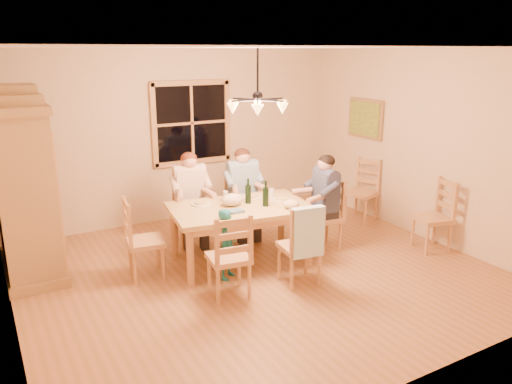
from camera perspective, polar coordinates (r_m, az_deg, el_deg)
floor at (r=6.32m, az=0.17°, el=-9.10°), size 5.50×5.50×0.00m
ceiling at (r=5.73m, az=0.19°, el=16.18°), size 5.50×5.00×0.02m
wall_back at (r=8.10m, az=-8.72°, el=6.33°), size 5.50×0.02×2.70m
wall_right at (r=7.61m, az=18.51°, el=5.07°), size 0.02×5.00×2.70m
window at (r=8.12m, az=-7.37°, el=7.83°), size 1.30×0.06×1.30m
painting at (r=8.38m, az=12.38°, el=8.19°), size 0.06×0.78×0.64m
chandelier at (r=5.76m, az=0.19°, el=9.97°), size 0.77×0.68×0.71m
armoire at (r=6.59m, az=-24.97°, el=0.18°), size 0.66×1.40×2.30m
dining_table at (r=6.38m, az=-1.81°, el=-2.50°), size 1.89×1.31×0.76m
chair_far_left at (r=7.13m, az=-7.39°, el=-3.64°), size 0.49×0.48×0.99m
chair_far_right at (r=7.35m, az=-1.48°, el=-2.92°), size 0.49×0.48×0.99m
chair_near_left at (r=5.65m, az=-3.12°, el=-8.91°), size 0.49×0.48×0.99m
chair_near_right at (r=5.96m, az=4.96°, el=-7.59°), size 0.49×0.48×0.99m
chair_end_left at (r=6.23m, az=-12.45°, el=-6.85°), size 0.48×0.49×0.99m
chair_end_right at (r=6.98m, az=7.68°, el=-4.08°), size 0.48×0.49×0.99m
adult_woman at (r=6.97m, az=-7.54°, el=0.53°), size 0.44×0.47×0.87m
adult_plaid_man at (r=7.19m, az=-1.52°, el=1.14°), size 0.44×0.47×0.87m
adult_slate_man at (r=6.82m, az=7.84°, el=0.17°), size 0.47×0.44×0.87m
towel at (r=5.66m, az=5.92°, el=-4.60°), size 0.39×0.15×0.58m
wine_bottle_a at (r=6.43m, az=-0.91°, el=0.13°), size 0.08×0.08×0.33m
wine_bottle_b at (r=6.31m, az=1.11°, el=-0.17°), size 0.08×0.08×0.33m
plate_woman at (r=6.46m, az=-6.33°, el=-1.33°), size 0.26×0.26×0.02m
plate_plaid at (r=6.71m, az=-0.52°, el=-0.58°), size 0.26×0.26×0.02m
plate_slate at (r=6.61m, az=2.99°, el=-0.86°), size 0.26×0.26×0.02m
wine_glass_a at (r=6.55m, az=-3.49°, el=-0.47°), size 0.06×0.06×0.14m
wine_glass_b at (r=6.65m, az=1.78°, el=-0.19°), size 0.06×0.06×0.14m
cap at (r=6.26m, az=4.08°, el=-1.39°), size 0.20×0.20×0.11m
napkin at (r=6.11m, az=-2.32°, el=-2.20°), size 0.20×0.16×0.03m
cloth_bundle at (r=6.36m, az=-2.74°, el=-0.88°), size 0.28×0.22×0.15m
child at (r=6.01m, az=-3.28°, el=-5.95°), size 0.38×0.36×0.88m
chair_spare_front at (r=7.30m, az=19.39°, el=-3.98°), size 0.52×0.54×0.99m
chair_spare_back at (r=8.26m, az=11.88°, el=-1.12°), size 0.54×0.55×0.99m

